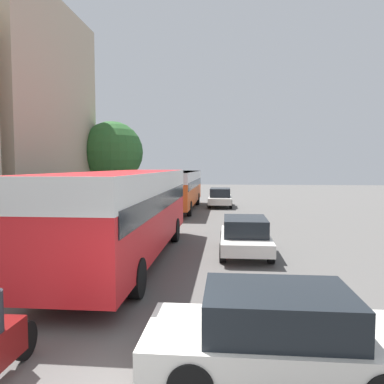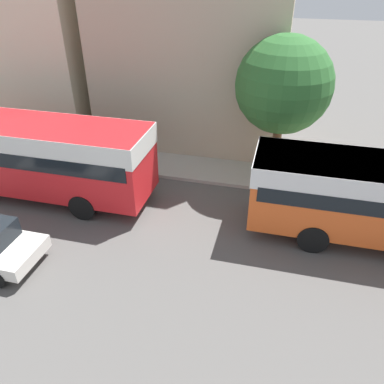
{
  "view_description": "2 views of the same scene",
  "coord_description": "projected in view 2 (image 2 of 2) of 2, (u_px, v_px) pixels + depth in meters",
  "views": [
    {
      "loc": [
        1.69,
        -4.45,
        3.26
      ],
      "look_at": [
        -0.07,
        14.94,
        1.88
      ],
      "focal_mm": 35.0,
      "sensor_mm": 36.0,
      "label": 1
    },
    {
      "loc": [
        9.47,
        17.92,
        8.13
      ],
      "look_at": [
        -0.72,
        15.35,
        1.6
      ],
      "focal_mm": 35.0,
      "sensor_mm": 36.0,
      "label": 2
    }
  ],
  "objects": [
    {
      "name": "street_tree",
      "position": [
        284.0,
        86.0,
        14.26
      ],
      "size": [
        3.72,
        3.72,
        5.79
      ],
      "color": "brown",
      "rests_on": "sidewalk"
    },
    {
      "name": "bus_lead",
      "position": [
        10.0,
        147.0,
        14.47
      ],
      "size": [
        2.58,
        11.19,
        3.06
      ],
      "color": "red",
      "rests_on": "ground_plane"
    },
    {
      "name": "building_midblock",
      "position": [
        197.0,
        23.0,
        17.87
      ],
      "size": [
        6.49,
        8.88,
        11.16
      ],
      "color": "#BCAD93",
      "rests_on": "ground_plane"
    },
    {
      "name": "building_corner",
      "position": [
        24.0,
        37.0,
        20.0
      ],
      "size": [
        5.7,
        8.21,
        9.23
      ],
      "color": "beige",
      "rests_on": "ground_plane"
    }
  ]
}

